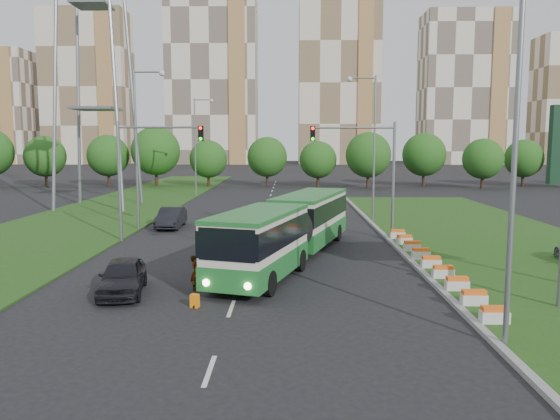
{
  "coord_description": "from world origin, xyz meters",
  "views": [
    {
      "loc": [
        -0.71,
        -27.09,
        6.56
      ],
      "look_at": [
        -1.23,
        5.22,
        2.6
      ],
      "focal_mm": 35.0,
      "sensor_mm": 36.0,
      "label": 1
    }
  ],
  "objects_px": {
    "traffic_mast_left": "(143,162)",
    "car_left_near": "(123,276)",
    "car_left_far": "(171,218)",
    "pedestrian": "(195,273)",
    "traffic_mast_median": "(370,161)",
    "articulated_bus": "(286,228)",
    "shopping_trolley": "(195,301)"
  },
  "relations": [
    {
      "from": "articulated_bus",
      "to": "shopping_trolley",
      "type": "xyz_separation_m",
      "value": [
        -3.64,
        -9.12,
        -1.54
      ]
    },
    {
      "from": "traffic_mast_median",
      "to": "car_left_near",
      "type": "xyz_separation_m",
      "value": [
        -12.76,
        -13.9,
        -4.58
      ]
    },
    {
      "from": "traffic_mast_left",
      "to": "shopping_trolley",
      "type": "distance_m",
      "value": 16.79
    },
    {
      "from": "traffic_mast_left",
      "to": "shopping_trolley",
      "type": "height_order",
      "value": "traffic_mast_left"
    },
    {
      "from": "pedestrian",
      "to": "shopping_trolley",
      "type": "distance_m",
      "value": 2.74
    },
    {
      "from": "traffic_mast_median",
      "to": "pedestrian",
      "type": "height_order",
      "value": "traffic_mast_median"
    },
    {
      "from": "traffic_mast_median",
      "to": "articulated_bus",
      "type": "distance_m",
      "value": 9.47
    },
    {
      "from": "articulated_bus",
      "to": "pedestrian",
      "type": "relative_size",
      "value": 11.43
    },
    {
      "from": "articulated_bus",
      "to": "car_left_near",
      "type": "distance_m",
      "value": 10.15
    },
    {
      "from": "car_left_far",
      "to": "shopping_trolley",
      "type": "height_order",
      "value": "car_left_far"
    },
    {
      "from": "traffic_mast_median",
      "to": "articulated_bus",
      "type": "bearing_deg",
      "value": -129.77
    },
    {
      "from": "articulated_bus",
      "to": "shopping_trolley",
      "type": "height_order",
      "value": "articulated_bus"
    },
    {
      "from": "car_left_far",
      "to": "shopping_trolley",
      "type": "xyz_separation_m",
      "value": [
        5.41,
        -20.76,
        -0.53
      ]
    },
    {
      "from": "traffic_mast_median",
      "to": "car_left_near",
      "type": "bearing_deg",
      "value": -132.54
    },
    {
      "from": "traffic_mast_left",
      "to": "car_left_near",
      "type": "xyz_separation_m",
      "value": [
        2.4,
        -12.9,
        -4.58
      ]
    },
    {
      "from": "car_left_near",
      "to": "car_left_far",
      "type": "xyz_separation_m",
      "value": [
        -1.91,
        18.79,
        0.02
      ]
    },
    {
      "from": "pedestrian",
      "to": "traffic_mast_median",
      "type": "bearing_deg",
      "value": -35.93
    },
    {
      "from": "traffic_mast_left",
      "to": "car_left_near",
      "type": "height_order",
      "value": "traffic_mast_left"
    },
    {
      "from": "articulated_bus",
      "to": "shopping_trolley",
      "type": "distance_m",
      "value": 9.94
    },
    {
      "from": "car_left_near",
      "to": "car_left_far",
      "type": "relative_size",
      "value": 0.94
    },
    {
      "from": "articulated_bus",
      "to": "pedestrian",
      "type": "height_order",
      "value": "articulated_bus"
    },
    {
      "from": "car_left_near",
      "to": "shopping_trolley",
      "type": "bearing_deg",
      "value": -38.77
    },
    {
      "from": "car_left_far",
      "to": "shopping_trolley",
      "type": "bearing_deg",
      "value": -75.83
    },
    {
      "from": "car_left_far",
      "to": "pedestrian",
      "type": "relative_size",
      "value": 3.07
    },
    {
      "from": "traffic_mast_median",
      "to": "car_left_near",
      "type": "relative_size",
      "value": 1.77
    },
    {
      "from": "car_left_far",
      "to": "shopping_trolley",
      "type": "relative_size",
      "value": 8.9
    },
    {
      "from": "traffic_mast_left",
      "to": "pedestrian",
      "type": "distance_m",
      "value": 14.14
    },
    {
      "from": "car_left_near",
      "to": "shopping_trolley",
      "type": "xyz_separation_m",
      "value": [
        3.5,
        -1.97,
        -0.5
      ]
    },
    {
      "from": "car_left_near",
      "to": "traffic_mast_left",
      "type": "bearing_deg",
      "value": 91.2
    },
    {
      "from": "car_left_far",
      "to": "pedestrian",
      "type": "xyz_separation_m",
      "value": [
        4.98,
        -18.1,
        -0.01
      ]
    },
    {
      "from": "traffic_mast_median",
      "to": "car_left_far",
      "type": "bearing_deg",
      "value": 161.57
    },
    {
      "from": "car_left_far",
      "to": "articulated_bus",
      "type": "bearing_deg",
      "value": -52.58
    }
  ]
}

